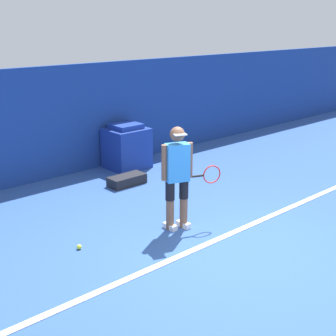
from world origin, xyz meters
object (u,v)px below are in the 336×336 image
Objects in this scene: equipment_bag at (127,180)px; tennis_ball at (79,247)px; covered_chair at (127,147)px.

tennis_ball is at bearing -141.12° from equipment_bag.
covered_chair is at bearing 42.94° from tennis_ball.
covered_chair is at bearing 52.82° from equipment_bag.
equipment_bag is (2.10, 1.69, 0.06)m from tennis_ball.
equipment_bag is (-0.67, -0.89, -0.36)m from covered_chair.
tennis_ball is 3.81m from covered_chair.
covered_chair is (2.77, 2.58, 0.42)m from tennis_ball.
covered_chair is 1.17m from equipment_bag.
tennis_ball is 2.70m from equipment_bag.
covered_chair is 1.30× the size of equipment_bag.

